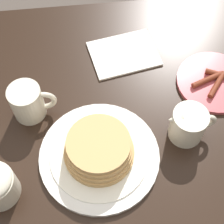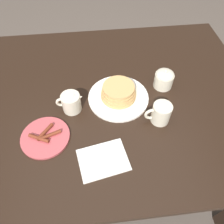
{
  "view_description": "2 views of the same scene",
  "coord_description": "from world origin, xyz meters",
  "px_view_note": "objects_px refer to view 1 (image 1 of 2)",
  "views": [
    {
      "loc": [
        -0.05,
        -0.29,
        1.45
      ],
      "look_at": [
        -0.01,
        0.13,
        0.76
      ],
      "focal_mm": 55.0,
      "sensor_mm": 36.0,
      "label": 1
    },
    {
      "loc": [
        0.06,
        0.67,
        1.48
      ],
      "look_at": [
        -0.01,
        0.13,
        0.76
      ],
      "focal_mm": 35.0,
      "sensor_mm": 36.0,
      "label": 2
    }
  ],
  "objects_px": {
    "pancake_plate": "(99,152)",
    "napkin": "(124,54)",
    "creamer_pitcher": "(188,124)",
    "coffee_mug": "(28,102)",
    "side_plate_bacon": "(214,82)"
  },
  "relations": [
    {
      "from": "side_plate_bacon",
      "to": "napkin",
      "type": "xyz_separation_m",
      "value": [
        -0.22,
        0.12,
        -0.0
      ]
    },
    {
      "from": "pancake_plate",
      "to": "side_plate_bacon",
      "type": "xyz_separation_m",
      "value": [
        0.31,
        0.17,
        -0.02
      ]
    },
    {
      "from": "side_plate_bacon",
      "to": "coffee_mug",
      "type": "distance_m",
      "value": 0.47
    },
    {
      "from": "pancake_plate",
      "to": "coffee_mug",
      "type": "relative_size",
      "value": 2.51
    },
    {
      "from": "coffee_mug",
      "to": "creamer_pitcher",
      "type": "relative_size",
      "value": 0.91
    },
    {
      "from": "pancake_plate",
      "to": "creamer_pitcher",
      "type": "xyz_separation_m",
      "value": [
        0.21,
        0.04,
        0.02
      ]
    },
    {
      "from": "pancake_plate",
      "to": "napkin",
      "type": "distance_m",
      "value": 0.31
    },
    {
      "from": "pancake_plate",
      "to": "creamer_pitcher",
      "type": "distance_m",
      "value": 0.21
    },
    {
      "from": "side_plate_bacon",
      "to": "napkin",
      "type": "height_order",
      "value": "side_plate_bacon"
    },
    {
      "from": "coffee_mug",
      "to": "creamer_pitcher",
      "type": "height_order",
      "value": "creamer_pitcher"
    },
    {
      "from": "pancake_plate",
      "to": "creamer_pitcher",
      "type": "bearing_deg",
      "value": 10.31
    },
    {
      "from": "side_plate_bacon",
      "to": "coffee_mug",
      "type": "xyz_separation_m",
      "value": [
        -0.47,
        -0.03,
        0.04
      ]
    },
    {
      "from": "side_plate_bacon",
      "to": "napkin",
      "type": "relative_size",
      "value": 0.97
    },
    {
      "from": "napkin",
      "to": "coffee_mug",
      "type": "bearing_deg",
      "value": -147.72
    },
    {
      "from": "pancake_plate",
      "to": "coffee_mug",
      "type": "xyz_separation_m",
      "value": [
        -0.15,
        0.14,
        0.02
      ]
    }
  ]
}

